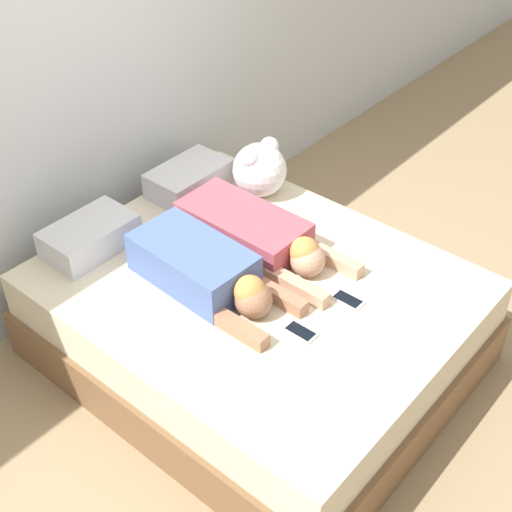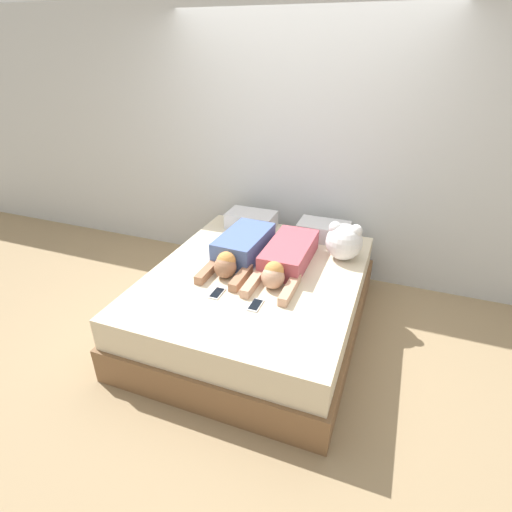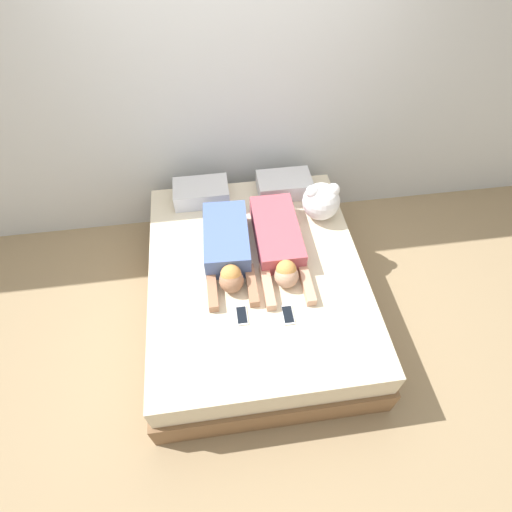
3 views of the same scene
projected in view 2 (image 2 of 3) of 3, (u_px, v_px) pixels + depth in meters
ground_plane at (256, 325)px, 3.54m from camera, size 12.00×12.00×0.00m
wall_back at (300, 148)px, 3.91m from camera, size 12.00×0.06×2.60m
bed at (256, 300)px, 3.41m from camera, size 1.71×2.08×0.55m
pillow_head_left at (251, 220)px, 4.05m from camera, size 0.48×0.29×0.16m
pillow_head_right at (324, 231)px, 3.81m from camera, size 0.48×0.29×0.16m
person_left at (240, 249)px, 3.42m from camera, size 0.37×0.91×0.21m
person_right at (286, 258)px, 3.31m from camera, size 0.36×1.01×0.21m
cell_phone_left at (217, 293)px, 2.99m from camera, size 0.08×0.16×0.01m
cell_phone_right at (255, 305)px, 2.86m from camera, size 0.08×0.16×0.01m
plush_toy at (344, 241)px, 3.41m from camera, size 0.32×0.32×0.33m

